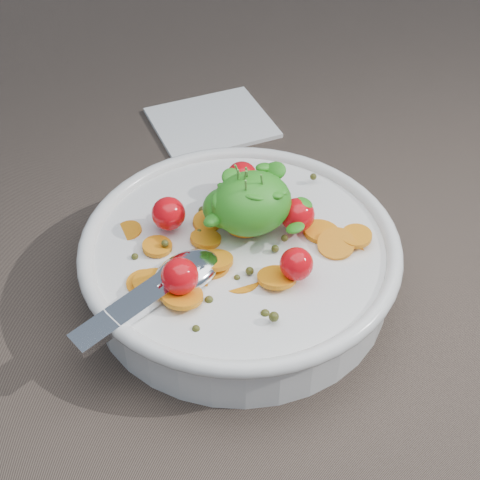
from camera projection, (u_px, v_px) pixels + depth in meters
name	position (u px, v px, depth m)	size (l,w,h in m)	color
ground	(252.00, 264.00, 0.65)	(6.00, 6.00, 0.00)	brown
bowl	(240.00, 259.00, 0.61)	(0.31, 0.29, 0.12)	white
napkin	(212.00, 123.00, 0.83)	(0.14, 0.12, 0.01)	white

